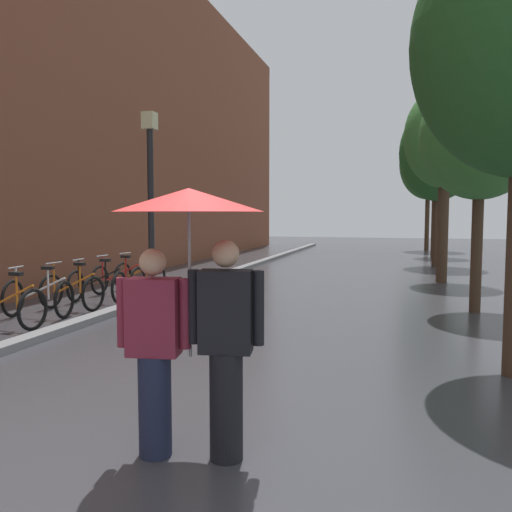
{
  "coord_description": "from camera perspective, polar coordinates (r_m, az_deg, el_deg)",
  "views": [
    {
      "loc": [
        2.09,
        -3.75,
        1.91
      ],
      "look_at": [
        0.21,
        2.94,
        1.35
      ],
      "focal_mm": 36.65,
      "sensor_mm": 36.0,
      "label": 1
    }
  ],
  "objects": [
    {
      "name": "parked_bicycle_1",
      "position": [
        9.66,
        -25.51,
        -4.99
      ],
      "size": [
        1.1,
        0.73,
        0.96
      ],
      "color": "black",
      "rests_on": "ground"
    },
    {
      "name": "street_tree_4",
      "position": [
        24.74,
        19.03,
        9.14
      ],
      "size": [
        2.26,
        2.26,
        5.27
      ],
      "color": "#473323",
      "rests_on": "ground"
    },
    {
      "name": "street_tree_2",
      "position": [
        15.6,
        19.95,
        11.97
      ],
      "size": [
        2.22,
        2.22,
        5.45
      ],
      "color": "#473323",
      "rests_on": "ground"
    },
    {
      "name": "kerb_strip",
      "position": [
        14.85,
        -5.27,
        -2.59
      ],
      "size": [
        0.3,
        36.0,
        0.12
      ],
      "primitive_type": "cube",
      "color": "slate",
      "rests_on": "ground"
    },
    {
      "name": "parked_bicycle_6",
      "position": [
        13.34,
        -12.56,
        -2.12
      ],
      "size": [
        1.15,
        0.82,
        0.96
      ],
      "color": "black",
      "rests_on": "ground"
    },
    {
      "name": "building_facade",
      "position": [
        18.65,
        -26.04,
        15.02
      ],
      "size": [
        8.0,
        36.0,
        10.87
      ],
      "primitive_type": "cube",
      "color": "brown",
      "rests_on": "ground"
    },
    {
      "name": "street_tree_5",
      "position": [
        28.99,
        18.32,
        9.54
      ],
      "size": [
        2.95,
        2.95,
        6.42
      ],
      "color": "#473323",
      "rests_on": "ground"
    },
    {
      "name": "ground_plane",
      "position": [
        4.7,
        -13.02,
        -19.48
      ],
      "size": [
        80.0,
        80.0,
        0.0
      ],
      "primitive_type": "plane",
      "color": "#38383D"
    },
    {
      "name": "parked_bicycle_2",
      "position": [
        10.44,
        -22.66,
        -4.21
      ],
      "size": [
        1.16,
        0.84,
        0.96
      ],
      "color": "black",
      "rests_on": "ground"
    },
    {
      "name": "parked_bicycle_3",
      "position": [
        11.05,
        -19.45,
        -3.65
      ],
      "size": [
        1.12,
        0.77,
        0.96
      ],
      "color": "black",
      "rests_on": "ground"
    },
    {
      "name": "street_lamp_post",
      "position": [
        10.31,
        -11.42,
        6.53
      ],
      "size": [
        0.24,
        0.24,
        3.84
      ],
      "color": "black",
      "rests_on": "ground"
    },
    {
      "name": "parked_bicycle_4",
      "position": [
        11.75,
        -16.95,
        -3.11
      ],
      "size": [
        1.13,
        0.78,
        0.96
      ],
      "color": "black",
      "rests_on": "ground"
    },
    {
      "name": "street_tree_1",
      "position": [
        11.02,
        23.29,
        11.94
      ],
      "size": [
        2.25,
        2.25,
        4.63
      ],
      "color": "#473323",
      "rests_on": "ground"
    },
    {
      "name": "couple_under_umbrella",
      "position": [
        4.05,
        -7.24,
        -2.41
      ],
      "size": [
        1.15,
        1.15,
        2.11
      ],
      "color": "#1E233D",
      "rests_on": "ground"
    },
    {
      "name": "parked_bicycle_5",
      "position": [
        12.64,
        -14.77,
        -2.53
      ],
      "size": [
        1.1,
        0.74,
        0.96
      ],
      "color": "black",
      "rests_on": "ground"
    },
    {
      "name": "street_tree_3",
      "position": [
        20.26,
        19.22,
        10.57
      ],
      "size": [
        2.71,
        2.71,
        5.87
      ],
      "color": "#473323",
      "rests_on": "ground"
    }
  ]
}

